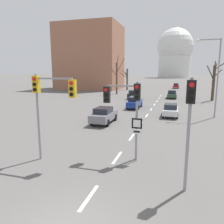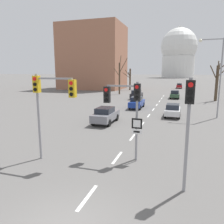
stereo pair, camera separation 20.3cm
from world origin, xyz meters
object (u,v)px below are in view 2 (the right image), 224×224
at_px(traffic_signal_near_right, 189,114).
at_px(traffic_signal_near_left, 49,96).
at_px(sedan_distant_centre, 105,115).
at_px(sedan_near_left, 179,86).
at_px(sedan_near_right, 173,110).
at_px(street_lamp_right, 216,70).
at_px(sedan_mid_centre, 137,102).
at_px(route_sign_post, 137,132).
at_px(traffic_signal_centre_tall, 126,101).
at_px(sedan_far_right, 175,94).
at_px(sedan_far_left, 136,94).

distance_m(traffic_signal_near_right, traffic_signal_near_left, 7.53).
bearing_deg(sedan_distant_centre, traffic_signal_near_left, -89.30).
distance_m(traffic_signal_near_right, sedan_near_left, 62.56).
relative_size(traffic_signal_near_right, sedan_near_right, 1.20).
relative_size(street_lamp_right, sedan_distant_centre, 2.00).
height_order(sedan_near_left, sedan_mid_centre, sedan_mid_centre).
relative_size(traffic_signal_near_left, sedan_near_left, 1.20).
bearing_deg(route_sign_post, sedan_near_left, 88.29).
distance_m(traffic_signal_centre_tall, traffic_signal_near_right, 4.39).
distance_m(sedan_mid_centre, sedan_distant_centre, 10.08).
relative_size(traffic_signal_near_left, street_lamp_right, 0.58).
relative_size(traffic_signal_near_right, traffic_signal_near_left, 0.98).
relative_size(sedan_mid_centre, sedan_far_right, 1.09).
bearing_deg(traffic_signal_centre_tall, sedan_distant_centre, 116.59).
bearing_deg(traffic_signal_near_left, sedan_distant_centre, 90.70).
bearing_deg(traffic_signal_near_right, sedan_near_right, 93.88).
bearing_deg(traffic_signal_near_left, sedan_mid_centre, 86.69).
bearing_deg(sedan_far_left, street_lamp_right, -50.90).
distance_m(route_sign_post, sedan_far_left, 29.62).
distance_m(route_sign_post, sedan_near_right, 14.20).
bearing_deg(traffic_signal_centre_tall, street_lamp_right, 65.46).
bearing_deg(sedan_mid_centre, sedan_far_right, 70.45).
xyz_separation_m(traffic_signal_centre_tall, sedan_near_left, (2.50, 59.66, -2.68)).
distance_m(sedan_far_left, sedan_far_right, 7.66).
bearing_deg(sedan_distant_centre, sedan_mid_centre, 82.74).
bearing_deg(sedan_near_left, sedan_far_right, -91.17).
relative_size(traffic_signal_centre_tall, sedan_far_right, 1.11).
xyz_separation_m(street_lamp_right, sedan_mid_centre, (-9.52, 3.88, -4.51)).
bearing_deg(sedan_mid_centre, sedan_near_left, 82.54).
bearing_deg(traffic_signal_near_right, sedan_far_right, 92.33).
bearing_deg(sedan_mid_centre, sedan_distant_centre, -97.26).
height_order(traffic_signal_near_right, traffic_signal_near_left, traffic_signal_near_left).
height_order(traffic_signal_near_right, sedan_far_right, traffic_signal_near_right).
height_order(route_sign_post, sedan_distant_centre, route_sign_post).
relative_size(route_sign_post, sedan_far_left, 0.68).
bearing_deg(sedan_near_left, traffic_signal_centre_tall, -92.40).
relative_size(traffic_signal_near_left, route_sign_post, 1.93).
relative_size(traffic_signal_near_right, route_sign_post, 1.89).
bearing_deg(traffic_signal_near_right, sedan_mid_centre, 106.46).
distance_m(route_sign_post, street_lamp_right, 16.27).
bearing_deg(sedan_near_left, route_sign_post, -91.71).
height_order(route_sign_post, sedan_near_right, route_sign_post).
xyz_separation_m(traffic_signal_centre_tall, traffic_signal_near_right, (3.35, -2.84, -0.04)).
xyz_separation_m(traffic_signal_near_right, traffic_signal_near_left, (-7.42, 1.26, 0.40)).
distance_m(traffic_signal_near_right, sedan_far_left, 32.83).
xyz_separation_m(sedan_near_right, sedan_far_left, (-7.24, 14.97, 0.11)).
xyz_separation_m(route_sign_post, sedan_near_right, (1.51, 14.08, -1.02)).
distance_m(street_lamp_right, sedan_far_right, 18.69).
bearing_deg(sedan_near_left, street_lamp_right, -84.80).
bearing_deg(sedan_far_right, street_lamp_right, -75.05).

